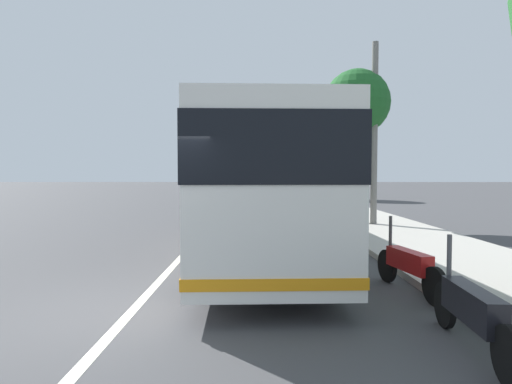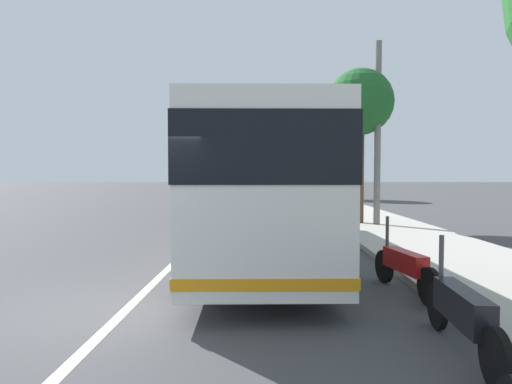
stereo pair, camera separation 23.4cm
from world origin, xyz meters
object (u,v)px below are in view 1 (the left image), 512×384
(motorcycle_mid_row, at_px, (408,266))
(utility_pole, at_px, (374,135))
(car_behind_bus, at_px, (263,189))
(car_far_distant, at_px, (257,196))
(motorcycle_angled, at_px, (472,311))
(roadside_tree_far_block, at_px, (310,132))
(car_ahead_same_lane, at_px, (258,185))
(roadside_tree_mid_block, at_px, (357,104))
(car_side_street, at_px, (224,185))
(coach_bus, at_px, (258,181))

(motorcycle_mid_row, distance_m, utility_pole, 9.66)
(car_behind_bus, bearing_deg, car_far_distant, 175.73)
(motorcycle_angled, relative_size, car_far_distant, 0.52)
(car_far_distant, bearing_deg, motorcycle_mid_row, -171.21)
(motorcycle_angled, distance_m, roadside_tree_far_block, 32.40)
(car_ahead_same_lane, relative_size, roadside_tree_mid_block, 0.68)
(motorcycle_mid_row, relative_size, car_side_street, 0.52)
(car_ahead_same_lane, xyz_separation_m, roadside_tree_far_block, (-19.26, -4.30, 4.97))
(car_side_street, height_order, car_ahead_same_lane, car_ahead_same_lane)
(motorcycle_mid_row, relative_size, car_ahead_same_lane, 0.51)
(car_far_distant, distance_m, roadside_tree_mid_block, 11.58)
(car_behind_bus, height_order, roadside_tree_far_block, roadside_tree_far_block)
(roadside_tree_far_block, height_order, utility_pole, roadside_tree_far_block)
(coach_bus, distance_m, motorcycle_mid_row, 4.85)
(motorcycle_angled, height_order, car_ahead_same_lane, car_ahead_same_lane)
(car_side_street, bearing_deg, car_far_distant, 5.03)
(motorcycle_mid_row, bearing_deg, roadside_tree_far_block, -14.58)
(car_behind_bus, relative_size, roadside_tree_far_block, 0.57)
(car_ahead_same_lane, bearing_deg, motorcycle_angled, -176.86)
(roadside_tree_mid_block, bearing_deg, utility_pole, -133.05)
(car_side_street, relative_size, car_ahead_same_lane, 0.98)
(car_side_street, bearing_deg, utility_pole, 9.04)
(car_far_distant, height_order, car_ahead_same_lane, car_ahead_same_lane)
(car_far_distant, xyz_separation_m, roadside_tree_mid_block, (-10.11, -3.89, 4.09))
(car_far_distant, height_order, roadside_tree_mid_block, roadside_tree_mid_block)
(coach_bus, bearing_deg, roadside_tree_far_block, -12.15)
(car_ahead_same_lane, xyz_separation_m, utility_pole, (-39.74, -4.18, 2.80))
(coach_bus, height_order, car_ahead_same_lane, coach_bus)
(car_far_distant, relative_size, roadside_tree_mid_block, 0.69)
(roadside_tree_mid_block, bearing_deg, car_behind_bus, 8.73)
(roadside_tree_far_block, bearing_deg, motorcycle_mid_row, 176.13)
(motorcycle_angled, bearing_deg, car_side_street, 11.16)
(car_behind_bus, bearing_deg, roadside_tree_far_block, -111.40)
(coach_bus, bearing_deg, car_side_street, 3.46)
(car_ahead_same_lane, bearing_deg, car_side_street, 92.68)
(motorcycle_mid_row, relative_size, car_behind_bus, 0.48)
(coach_bus, distance_m, car_behind_bus, 27.06)
(coach_bus, height_order, car_behind_bus, coach_bus)
(coach_bus, bearing_deg, car_behind_bus, -3.33)
(motorcycle_angled, bearing_deg, coach_bus, 24.43)
(car_side_street, xyz_separation_m, car_ahead_same_lane, (0.15, -4.57, -0.01))
(motorcycle_angled, xyz_separation_m, motorcycle_mid_row, (2.45, -0.16, -0.01))
(motorcycle_mid_row, height_order, utility_pole, utility_pole)
(motorcycle_angled, bearing_deg, car_behind_bus, 6.75)
(roadside_tree_mid_block, relative_size, roadside_tree_far_block, 0.79)
(coach_bus, relative_size, roadside_tree_far_block, 1.49)
(motorcycle_mid_row, relative_size, roadside_tree_mid_block, 0.34)
(car_behind_bus, distance_m, car_ahead_same_lane, 17.81)
(car_side_street, height_order, roadside_tree_far_block, roadside_tree_far_block)
(motorcycle_mid_row, bearing_deg, roadside_tree_mid_block, -18.67)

